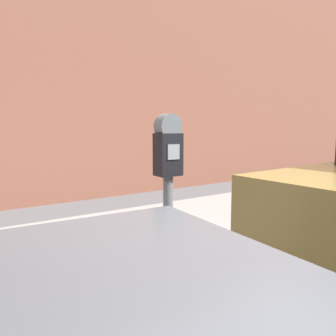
# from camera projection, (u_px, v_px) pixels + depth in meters

# --- Properties ---
(sidewalk) EXTENTS (24.00, 2.80, 0.12)m
(sidewalk) POSITION_uv_depth(u_px,v_px,m) (139.00, 244.00, 3.83)
(sidewalk) COLOR #9E9B96
(sidewalk) RESTS_ON ground_plane
(building_facade) EXTENTS (24.00, 0.30, 6.17)m
(building_facade) POSITION_uv_depth(u_px,v_px,m) (57.00, 34.00, 5.91)
(building_facade) COLOR #935642
(building_facade) RESTS_ON ground_plane
(parking_meter) EXTENTS (0.19, 0.15, 1.41)m
(parking_meter) POSITION_uv_depth(u_px,v_px,m) (168.00, 174.00, 2.52)
(parking_meter) COLOR slate
(parking_meter) RESTS_ON sidewalk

